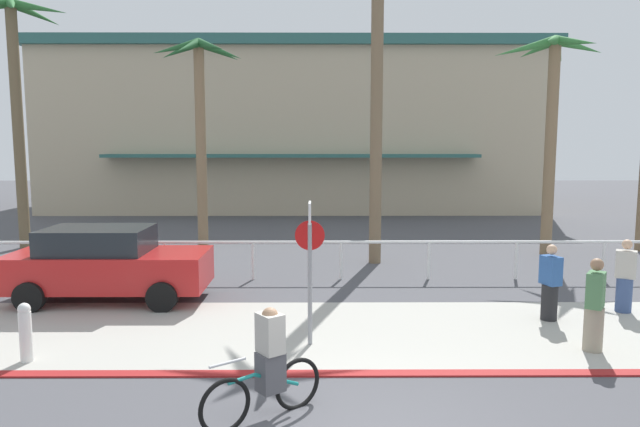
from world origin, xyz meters
The scene contains 16 objects.
ground_plane centered at (0.00, 10.00, 0.00)m, with size 80.00×80.00×0.00m, color #4C4C51.
sidewalk_strip centered at (0.00, 4.20, 0.01)m, with size 44.00×4.00×0.02m, color #ADAAA0.
curb_paint centered at (0.00, 2.20, 0.01)m, with size 44.00×0.24×0.03m, color maroon.
building_backdrop centered at (-1.88, 27.47, 4.43)m, with size 26.49×12.36×8.83m.
rail_fence centered at (0.00, 8.50, 0.84)m, with size 27.87×0.08×1.04m.
stop_sign_bike_lane centered at (-0.76, 3.51, 1.68)m, with size 0.52×0.56×2.56m.
bollard_1 centered at (-5.39, 2.73, 0.52)m, with size 0.20×0.20×1.00m.
palm_tree_1 centered at (-10.67, 13.20, 6.00)m, with size 3.35×3.31×8.32m.
palm_tree_2 centered at (-4.68, 13.84, 5.38)m, with size 3.04×3.41×7.16m.
palm_tree_3 centered at (1.12, 10.67, 7.01)m, with size 3.52×2.83×10.08m.
palm_tree_4 centered at (6.78, 11.98, 5.08)m, with size 3.45×2.99×6.93m.
car_red_1 centered at (-5.40, 6.45, 0.87)m, with size 4.40×2.02×1.69m.
cyclist_teal_0 centered at (-1.28, 0.80, 0.69)m, with size 1.49×1.14×1.50m.
pedestrian_0 centered at (4.11, 3.16, 0.75)m, with size 0.44×0.48×1.64m.
pedestrian_1 centered at (4.07, 4.91, 0.72)m, with size 0.40×0.46×1.57m.
pedestrian_2 centered at (5.87, 5.46, 0.72)m, with size 0.48×0.43×1.57m.
Camera 1 is at (-0.63, -6.32, 3.56)m, focal length 32.12 mm.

